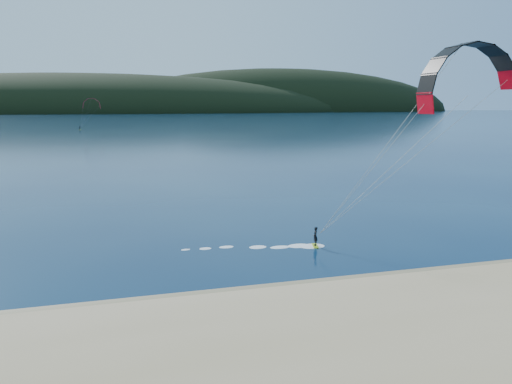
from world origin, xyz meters
TOP-DOWN VIEW (x-y plane):
  - ground at (0.00, 0.00)m, footprint 1800.00×1800.00m
  - wet_sand at (0.00, 4.50)m, footprint 220.00×2.50m
  - headland at (0.63, 745.28)m, footprint 1200.00×310.00m
  - kitesurfer_near at (15.88, 7.43)m, footprint 23.00×8.31m
  - kitesurfer_far at (-18.37, 202.13)m, footprint 9.82×5.60m

SIDE VIEW (x-z plane):
  - ground at x=0.00m, z-range 0.00..0.00m
  - headland at x=0.63m, z-range -70.00..70.00m
  - wet_sand at x=0.00m, z-range 0.00..0.10m
  - kitesurfer_far at x=-18.37m, z-range 3.92..15.80m
  - kitesurfer_near at x=15.88m, z-range 3.46..18.41m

